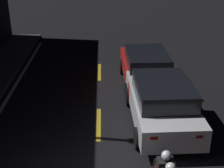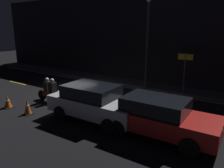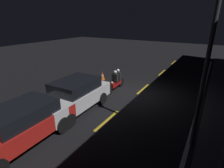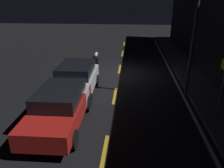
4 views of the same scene
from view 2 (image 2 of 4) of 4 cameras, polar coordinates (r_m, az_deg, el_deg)
name	(u,v)px [view 2 (image 2 of 4)]	position (r m, az deg, el deg)	size (l,w,h in m)	color
ground_plane	(71,95)	(13.61, -10.70, -2.89)	(56.00, 56.00, 0.00)	black
raised_curb	(113,80)	(17.05, 0.21, 1.12)	(28.00, 1.76, 0.14)	#424244
building_front	(120,37)	(17.47, 2.15, 12.16)	(28.00, 0.30, 6.61)	black
lane_dash_b	(18,83)	(17.81, -23.42, 0.27)	(2.00, 0.14, 0.01)	gold
lane_dash_c	(59,93)	(14.31, -13.56, -2.18)	(2.00, 0.14, 0.01)	gold
lane_dash_d	(119,106)	(11.52, 1.88, -5.84)	(2.00, 0.14, 0.01)	gold
lane_dash_e	(211,127)	(10.07, 24.47, -10.29)	(2.00, 0.14, 0.01)	gold
lane_solid_kerb	(104,84)	(16.16, -2.03, 0.12)	(25.20, 0.14, 0.01)	silver
sedan_white	(94,102)	(9.75, -4.67, -4.62)	(4.23, 2.04, 1.56)	silver
taxi_red	(159,116)	(8.41, 12.11, -8.23)	(4.24, 1.94, 1.49)	red
motorcycle	(51,91)	(12.47, -15.71, -1.75)	(2.16, 0.38, 1.36)	black
traffic_cone_near	(8,102)	(12.45, -25.60, -4.23)	(0.50, 0.50, 0.64)	black
traffic_cone_mid	(27,107)	(11.15, -21.22, -5.65)	(0.44, 0.44, 0.72)	black
shop_sign	(185,64)	(14.15, 18.49, 4.88)	(0.90, 0.08, 2.40)	#4C4C51
street_lamp	(147,40)	(14.09, 9.18, 11.16)	(0.28, 0.28, 5.76)	#333338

